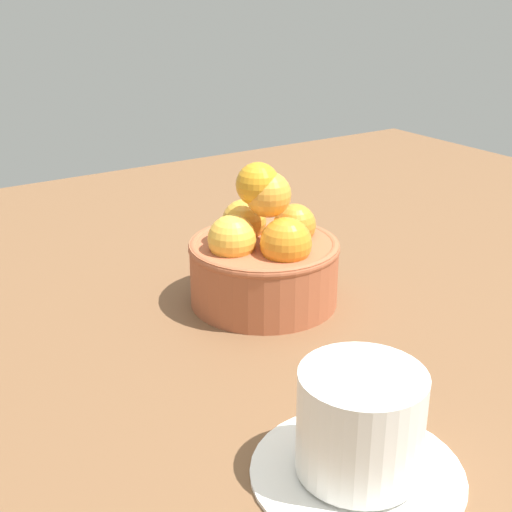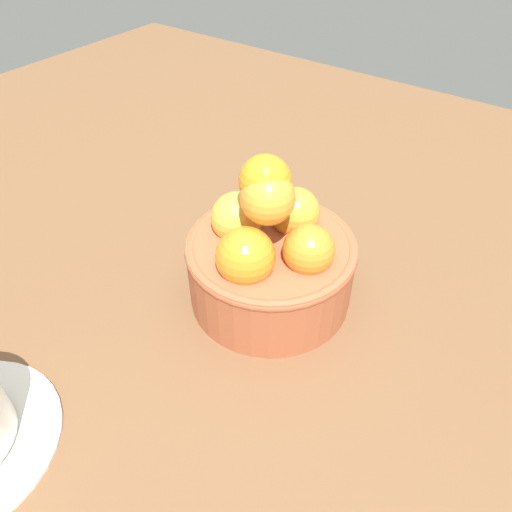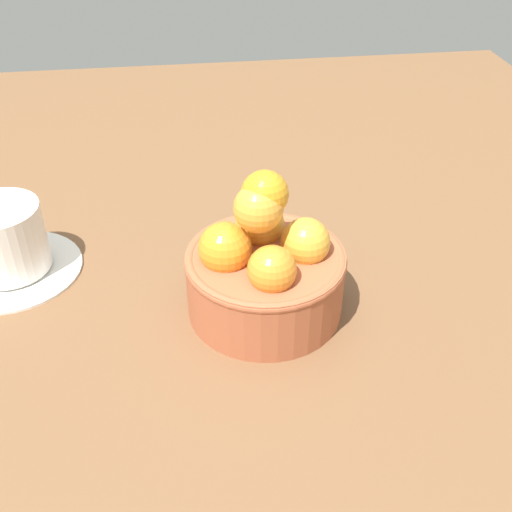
% 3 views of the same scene
% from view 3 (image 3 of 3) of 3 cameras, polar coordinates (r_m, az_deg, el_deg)
% --- Properties ---
extents(ground_plane, '(1.37, 1.07, 0.03)m').
position_cam_3_polar(ground_plane, '(0.60, 0.80, -5.99)').
color(ground_plane, brown).
extents(terracotta_bowl, '(0.14, 0.14, 0.14)m').
position_cam_3_polar(terracotta_bowl, '(0.56, 0.81, -1.07)').
color(terracotta_bowl, '#AD5938').
rests_on(terracotta_bowl, ground_plane).
extents(coffee_cup, '(0.14, 0.14, 0.07)m').
position_cam_3_polar(coffee_cup, '(0.66, -21.89, 0.97)').
color(coffee_cup, white).
rests_on(coffee_cup, ground_plane).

